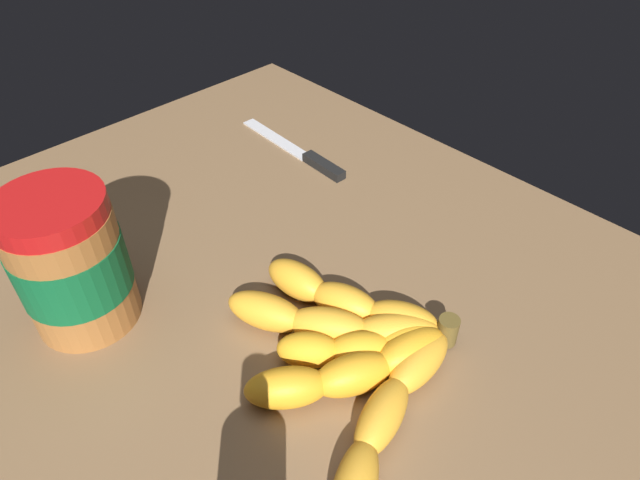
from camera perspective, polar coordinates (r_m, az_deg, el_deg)
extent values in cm
cube|color=brown|center=(63.54, -4.00, -3.18)|extent=(79.81, 65.06, 4.28)
ellipsoid|color=gold|center=(53.83, 8.33, -8.10)|extent=(7.99, 6.56, 3.57)
ellipsoid|color=gold|center=(54.78, 2.59, -6.43)|extent=(7.92, 5.63, 3.57)
ellipsoid|color=gold|center=(56.90, -2.36, -4.12)|extent=(7.59, 4.52, 3.57)
ellipsoid|color=gold|center=(52.92, 7.91, -9.22)|extent=(8.07, 8.23, 3.53)
ellipsoid|color=gold|center=(52.81, 0.94, -8.81)|extent=(8.57, 7.48, 3.53)
ellipsoid|color=gold|center=(54.25, -5.59, -7.28)|extent=(8.74, 6.44, 3.53)
ellipsoid|color=gold|center=(52.48, 9.14, -10.18)|extent=(5.62, 6.72, 3.32)
ellipsoid|color=gold|center=(51.39, 4.14, -11.10)|extent=(6.20, 6.66, 3.32)
ellipsoid|color=gold|center=(51.22, -1.17, -11.20)|extent=(6.58, 6.38, 3.32)
ellipsoid|color=orange|center=(51.62, 9.23, -11.16)|extent=(5.04, 7.92, 3.59)
ellipsoid|color=orange|center=(49.57, 3.41, -13.60)|extent=(6.31, 8.16, 3.59)
ellipsoid|color=orange|center=(48.82, -3.42, -14.87)|extent=(7.28, 8.01, 3.59)
ellipsoid|color=gold|center=(51.14, 10.10, -12.32)|extent=(3.90, 8.30, 3.25)
ellipsoid|color=gold|center=(47.76, 6.38, -17.51)|extent=(5.44, 8.66, 3.25)
cylinder|color=brown|center=(53.75, 12.94, -9.03)|extent=(2.00, 2.00, 3.00)
cylinder|color=#9E602D|center=(56.43, -23.99, -2.75)|extent=(9.92, 9.92, 12.51)
cylinder|color=#0F592D|center=(56.04, -24.16, -2.29)|extent=(10.11, 10.11, 5.63)
cylinder|color=#B71414|center=(52.16, -26.10, 2.91)|extent=(9.78, 9.78, 1.77)
cube|color=silver|center=(82.05, -4.54, 10.41)|extent=(13.78, 2.36, 0.50)
cube|color=black|center=(75.10, 0.38, 7.61)|extent=(7.06, 1.88, 1.20)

